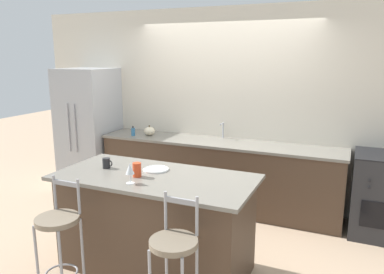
# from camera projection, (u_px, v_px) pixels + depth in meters

# --- Properties ---
(ground_plane) EXTENTS (18.00, 18.00, 0.00)m
(ground_plane) POSITION_uv_depth(u_px,v_px,m) (207.00, 216.00, 4.91)
(ground_plane) COLOR tan
(wall_back) EXTENTS (6.00, 0.07, 2.70)m
(wall_back) POSITION_uv_depth(u_px,v_px,m) (226.00, 107.00, 5.23)
(wall_back) COLOR beige
(wall_back) RESTS_ON ground_plane
(back_counter) EXTENTS (3.32, 0.66, 0.93)m
(back_counter) POSITION_uv_depth(u_px,v_px,m) (217.00, 174.00, 5.14)
(back_counter) COLOR #4C3828
(back_counter) RESTS_ON ground_plane
(sink_faucet) EXTENTS (0.02, 0.13, 0.22)m
(sink_faucet) POSITION_uv_depth(u_px,v_px,m) (223.00, 128.00, 5.18)
(sink_faucet) COLOR #ADAFB5
(sink_faucet) RESTS_ON back_counter
(kitchen_island) EXTENTS (1.90, 0.91, 0.96)m
(kitchen_island) POSITION_uv_depth(u_px,v_px,m) (156.00, 222.00, 3.62)
(kitchen_island) COLOR #4C3828
(kitchen_island) RESTS_ON ground_plane
(refrigerator) EXTENTS (0.77, 0.76, 1.87)m
(refrigerator) POSITION_uv_depth(u_px,v_px,m) (89.00, 130.00, 5.78)
(refrigerator) COLOR #ADAFB5
(refrigerator) RESTS_ON ground_plane
(bar_stool_near) EXTENTS (0.36, 0.36, 1.05)m
(bar_stool_near) POSITION_uv_depth(u_px,v_px,m) (59.00, 233.00, 3.16)
(bar_stool_near) COLOR #99999E
(bar_stool_near) RESTS_ON ground_plane
(bar_stool_far) EXTENTS (0.36, 0.36, 1.05)m
(bar_stool_far) POSITION_uv_depth(u_px,v_px,m) (174.00, 257.00, 2.78)
(bar_stool_far) COLOR #99999E
(bar_stool_far) RESTS_ON ground_plane
(dinner_plate) EXTENTS (0.26, 0.26, 0.02)m
(dinner_plate) POSITION_uv_depth(u_px,v_px,m) (156.00, 169.00, 3.68)
(dinner_plate) COLOR white
(dinner_plate) RESTS_ON kitchen_island
(wine_glass) EXTENTS (0.08, 0.08, 0.18)m
(wine_glass) POSITION_uv_depth(u_px,v_px,m) (130.00, 169.00, 3.28)
(wine_glass) COLOR white
(wine_glass) RESTS_ON kitchen_island
(coffee_mug) EXTENTS (0.11, 0.08, 0.10)m
(coffee_mug) POSITION_uv_depth(u_px,v_px,m) (107.00, 163.00, 3.74)
(coffee_mug) COLOR #232326
(coffee_mug) RESTS_ON kitchen_island
(tumbler_cup) EXTENTS (0.08, 0.08, 0.13)m
(tumbler_cup) POSITION_uv_depth(u_px,v_px,m) (137.00, 170.00, 3.47)
(tumbler_cup) COLOR red
(tumbler_cup) RESTS_ON kitchen_island
(pumpkin_decoration) EXTENTS (0.16, 0.16, 0.15)m
(pumpkin_decoration) POSITION_uv_depth(u_px,v_px,m) (150.00, 131.00, 5.38)
(pumpkin_decoration) COLOR beige
(pumpkin_decoration) RESTS_ON back_counter
(soap_bottle) EXTENTS (0.06, 0.06, 0.14)m
(soap_bottle) POSITION_uv_depth(u_px,v_px,m) (133.00, 132.00, 5.37)
(soap_bottle) COLOR teal
(soap_bottle) RESTS_ON back_counter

